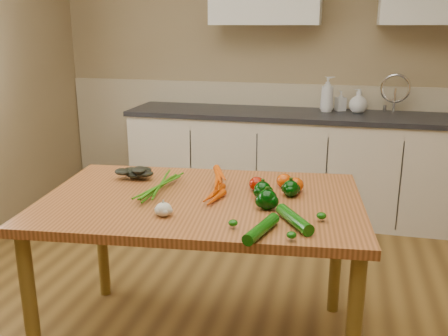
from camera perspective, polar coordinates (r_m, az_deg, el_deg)
room at (r=2.25m, az=-1.61°, el=6.90°), size 4.04×5.04×2.64m
counter_run at (r=4.33m, az=8.22°, el=0.54°), size 2.84×0.64×1.14m
table at (r=2.42m, az=-2.56°, el=-5.39°), size 1.60×1.12×0.81m
soap_bottle_a at (r=4.28m, az=11.71°, el=8.26°), size 0.13×0.13×0.29m
soap_bottle_b at (r=4.36m, az=13.19°, el=7.48°), size 0.10×0.10×0.17m
soap_bottle_c at (r=4.30m, az=15.13°, el=7.40°), size 0.16×0.16×0.19m
carrot_bunch at (r=2.44m, az=-2.93°, el=-2.06°), size 0.30×0.24×0.08m
leafy_greens at (r=2.73m, az=-10.16°, el=0.09°), size 0.22×0.19×0.11m
garlic_bulb at (r=2.17m, az=-6.93°, el=-4.72°), size 0.07×0.07×0.06m
pepper_a at (r=2.37m, az=4.44°, el=-2.54°), size 0.08×0.08×0.08m
pepper_b at (r=2.41m, az=7.63°, el=-2.33°), size 0.08×0.08×0.08m
pepper_c at (r=2.23m, az=4.95°, el=-3.59°), size 0.09×0.09×0.09m
tomato_a at (r=2.48m, az=3.78°, el=-1.82°), size 0.08×0.08×0.07m
tomato_b at (r=2.54m, az=6.89°, el=-1.45°), size 0.08×0.08×0.07m
tomato_c at (r=2.48m, az=8.16°, el=-1.92°), size 0.08×0.08×0.07m
zucchini_a at (r=2.08m, az=8.04°, el=-5.83°), size 0.18×0.24×0.05m
zucchini_b at (r=1.98m, az=4.30°, el=-6.94°), size 0.11×0.26×0.05m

